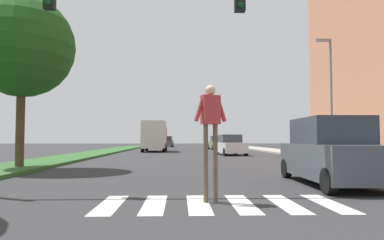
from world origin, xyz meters
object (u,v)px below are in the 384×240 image
at_px(pedestrian_performer, 210,124).
at_px(sedan_distant, 218,143).
at_px(suv_crossing, 332,153).
at_px(street_lamp_right, 330,87).
at_px(traffic_light_gantry, 48,22).
at_px(sedan_midblock, 230,146).
at_px(tree_mid, 22,46).
at_px(sedan_far_horizon, 167,142).
at_px(truck_box_delivery, 155,136).

height_order(pedestrian_performer, sedan_distant, pedestrian_performer).
bearing_deg(suv_crossing, street_lamp_right, 66.82).
relative_size(street_lamp_right, pedestrian_performer, 3.01).
relative_size(traffic_light_gantry, sedan_midblock, 2.17).
relative_size(traffic_light_gantry, suv_crossing, 1.97).
xyz_separation_m(pedestrian_performer, sedan_midblock, (3.49, 21.45, -0.89)).
xyz_separation_m(traffic_light_gantry, sedan_midblock, (7.56, 19.83, -3.59)).
distance_m(pedestrian_performer, sedan_midblock, 21.75).
xyz_separation_m(tree_mid, pedestrian_performer, (7.55, -8.00, -3.71)).
bearing_deg(sedan_midblock, suv_crossing, -88.96).
relative_size(tree_mid, sedan_midblock, 1.77).
relative_size(suv_crossing, sedan_far_horizon, 1.07).
distance_m(suv_crossing, sedan_midblock, 18.67).
distance_m(tree_mid, street_lamp_right, 17.47).
bearing_deg(sedan_far_horizon, truck_box_delivery, -91.48).
height_order(tree_mid, sedan_midblock, tree_mid).
relative_size(tree_mid, suv_crossing, 1.61).
distance_m(tree_mid, sedan_distant, 30.79).
bearing_deg(truck_box_delivery, street_lamp_right, -51.65).
bearing_deg(tree_mid, suv_crossing, -24.60).
bearing_deg(traffic_light_gantry, pedestrian_performer, -21.72).
xyz_separation_m(street_lamp_right, sedan_distant, (-4.74, 21.92, -3.82)).
xyz_separation_m(traffic_light_gantry, sedan_distant, (8.07, 34.55, -3.59)).
relative_size(traffic_light_gantry, sedan_distant, 2.00).
bearing_deg(suv_crossing, sedan_midblock, 91.04).
height_order(pedestrian_performer, sedan_far_horizon, pedestrian_performer).
bearing_deg(sedan_midblock, pedestrian_performer, -99.25).
height_order(sedan_midblock, sedan_distant, same).
distance_m(traffic_light_gantry, pedestrian_performer, 5.15).
distance_m(sedan_midblock, truck_box_delivery, 10.48).
height_order(street_lamp_right, sedan_far_horizon, street_lamp_right).
bearing_deg(traffic_light_gantry, sedan_far_horizon, 88.42).
distance_m(suv_crossing, truck_box_delivery, 27.58).
distance_m(pedestrian_performer, sedan_distant, 36.40).
height_order(tree_mid, traffic_light_gantry, tree_mid).
relative_size(pedestrian_performer, sedan_distant, 0.55).
relative_size(tree_mid, truck_box_delivery, 1.21).
xyz_separation_m(suv_crossing, sedan_far_horizon, (-6.54, 48.15, -0.13)).
distance_m(sedan_midblock, sedan_distant, 14.72).
relative_size(traffic_light_gantry, truck_box_delivery, 1.47).
bearing_deg(sedan_midblock, tree_mid, -129.37).
height_order(street_lamp_right, suv_crossing, street_lamp_right).
relative_size(tree_mid, street_lamp_right, 1.00).
bearing_deg(truck_box_delivery, sedan_midblock, -49.69).
distance_m(street_lamp_right, truck_box_delivery, 19.57).
bearing_deg(tree_mid, truck_box_delivery, 78.69).
relative_size(traffic_light_gantry, street_lamp_right, 1.22).
height_order(traffic_light_gantry, pedestrian_performer, traffic_light_gantry).
xyz_separation_m(tree_mid, suv_crossing, (11.38, -5.21, -4.44)).
xyz_separation_m(tree_mid, truck_box_delivery, (4.28, 21.43, -3.74)).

